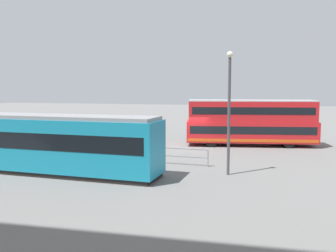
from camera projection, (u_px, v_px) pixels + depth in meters
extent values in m
plane|color=slate|center=(192.00, 148.00, 30.08)|extent=(160.00, 160.00, 0.00)
cube|color=red|center=(250.00, 131.00, 31.07)|extent=(11.05, 4.39, 1.75)
cube|color=red|center=(251.00, 111.00, 30.89)|extent=(10.72, 4.24, 1.68)
cube|color=black|center=(251.00, 129.00, 31.05)|extent=(10.53, 4.33, 0.64)
cube|color=black|center=(251.00, 110.00, 30.88)|extent=(10.19, 4.17, 0.60)
cube|color=#D85919|center=(250.00, 139.00, 31.13)|extent=(10.85, 4.39, 0.24)
cube|color=#B2B2B7|center=(251.00, 101.00, 30.80)|extent=(10.72, 4.24, 0.10)
cylinder|color=black|center=(211.00, 139.00, 31.45)|extent=(1.42, 2.66, 1.00)
cylinder|color=black|center=(286.00, 140.00, 30.87)|extent=(1.42, 2.66, 1.00)
cube|color=teal|center=(33.00, 143.00, 21.23)|extent=(15.47, 3.13, 2.90)
cube|color=black|center=(33.00, 138.00, 21.20)|extent=(14.86, 3.14, 0.90)
cube|color=gray|center=(32.00, 116.00, 21.08)|extent=(15.16, 2.92, 0.20)
cube|color=black|center=(34.00, 169.00, 21.39)|extent=(15.16, 2.99, 0.25)
cylinder|color=#33384C|center=(138.00, 151.00, 25.98)|extent=(0.14, 0.14, 0.80)
cylinder|color=#33384C|center=(139.00, 151.00, 26.18)|extent=(0.14, 0.14, 0.80)
cylinder|color=navy|center=(138.00, 141.00, 26.01)|extent=(0.34, 0.34, 0.62)
sphere|color=beige|center=(138.00, 135.00, 25.97)|extent=(0.22, 0.22, 0.22)
cube|color=gray|center=(136.00, 146.00, 24.04)|extent=(9.63, 0.56, 0.06)
cube|color=gray|center=(136.00, 154.00, 24.09)|extent=(9.63, 0.56, 0.06)
cylinder|color=gray|center=(208.00, 158.00, 22.60)|extent=(0.07, 0.07, 1.05)
cylinder|color=gray|center=(136.00, 154.00, 24.10)|extent=(0.07, 0.07, 1.05)
cylinder|color=gray|center=(73.00, 150.00, 25.59)|extent=(0.07, 0.07, 1.05)
cylinder|color=slate|center=(68.00, 140.00, 26.24)|extent=(0.10, 0.10, 2.29)
cube|color=white|center=(67.00, 130.00, 26.13)|extent=(0.93, 0.14, 0.61)
cylinder|color=#4C4C51|center=(229.00, 117.00, 20.27)|extent=(0.16, 0.16, 6.53)
sphere|color=#F2EFCC|center=(230.00, 55.00, 19.92)|extent=(0.36, 0.36, 0.36)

